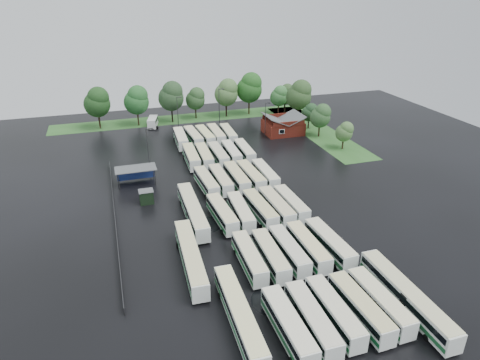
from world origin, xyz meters
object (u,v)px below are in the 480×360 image
object	(u,v)px
brick_building	(283,127)
minibus	(153,122)
artic_bus_west_a	(239,314)
artic_bus_east	(406,297)

from	to	relation	value
brick_building	minibus	distance (m)	37.20
artic_bus_west_a	minibus	world-z (taller)	artic_bus_west_a
minibus	brick_building	bearing A→B (deg)	-12.47
minibus	artic_bus_east	bearing A→B (deg)	-62.06
brick_building	artic_bus_east	world-z (taller)	brick_building
artic_bus_west_a	artic_bus_east	size ratio (longest dim) A/B	0.96
artic_bus_west_a	brick_building	bearing A→B (deg)	64.57
brick_building	artic_bus_west_a	distance (m)	73.38
brick_building	artic_bus_east	bearing A→B (deg)	-99.90
artic_bus_west_a	minibus	distance (m)	82.09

